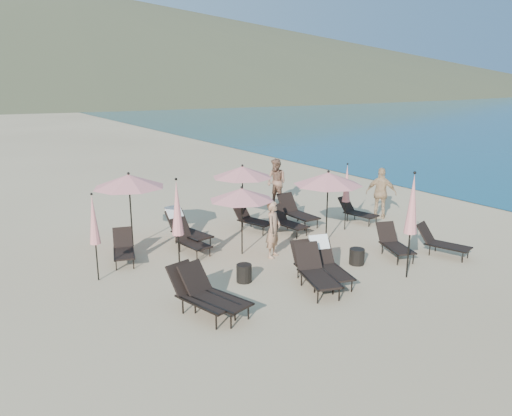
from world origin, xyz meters
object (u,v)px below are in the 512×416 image
lounger_3 (316,271)px  umbrella_closed_1 (347,184)px  umbrella_open_1 (328,179)px  beachgoer_a (273,229)px  lounger_0 (200,293)px  beachgoer_c (381,193)px  lounger_8 (190,240)px  lounger_12 (328,262)px  lounger_6 (124,248)px  lounger_11 (297,211)px  lounger_7 (185,227)px  lounger_10 (287,221)px  umbrella_open_3 (242,172)px  umbrella_open_0 (242,194)px  side_table_1 (357,256)px  lounger_4 (394,243)px  lounger_9 (251,218)px  lounger_13 (357,211)px  umbrella_closed_3 (177,208)px  lounger_1 (212,293)px  side_table_0 (244,273)px  lounger_2 (311,265)px  lounger_5 (441,242)px  beachgoer_b (276,182)px  umbrella_closed_2 (94,220)px  umbrella_closed_0 (412,205)px  umbrella_open_2 (129,181)px

lounger_3 → umbrella_closed_1: size_ratio=0.79×
umbrella_open_1 → beachgoer_a: 2.54m
lounger_0 → beachgoer_c: bearing=6.1°
beachgoer_c → lounger_8: bearing=47.4°
lounger_12 → lounger_6: bearing=148.8°
lounger_11 → lounger_7: bearing=176.7°
lounger_10 → lounger_11: 1.09m
lounger_12 → umbrella_open_3: 5.49m
lounger_3 → umbrella_open_0: (-0.25, 3.19, 1.37)m
lounger_0 → side_table_1: 5.12m
lounger_4 → lounger_9: lounger_9 is taller
lounger_8 → lounger_13: lounger_13 is taller
lounger_3 → side_table_1: (2.07, 0.72, -0.24)m
lounger_4 → umbrella_open_0: (-3.70, 2.54, 1.42)m
lounger_6 → lounger_11: 6.49m
lounger_6 → umbrella_closed_3: umbrella_closed_3 is taller
lounger_1 → umbrella_open_0: 4.16m
side_table_0 → beachgoer_c: (7.50, 2.57, 0.72)m
lounger_7 → side_table_0: 3.72m
lounger_11 → beachgoer_a: (-2.62, -2.38, 0.37)m
umbrella_open_1 → lounger_7: bearing=149.2°
lounger_11 → side_table_0: 5.59m
lounger_2 → side_table_1: size_ratio=3.70×
umbrella_open_3 → lounger_8: bearing=-152.5°
lounger_5 → lounger_11: size_ratio=0.92×
lounger_8 → umbrella_closed_1: (5.56, -0.71, 1.24)m
side_table_1 → beachgoer_b: 7.35m
lounger_10 → umbrella_open_3: umbrella_open_3 is taller
lounger_3 → side_table_0: lounger_3 is taller
lounger_8 → umbrella_closed_2: (-2.95, -0.71, 1.24)m
lounger_0 → side_table_0: bearing=15.1°
lounger_1 → umbrella_open_1: bearing=7.8°
lounger_10 → lounger_11: (0.88, 0.64, 0.07)m
umbrella_open_0 → side_table_1: bearing=-46.8°
lounger_0 → beachgoer_a: (3.44, 2.18, 0.37)m
lounger_6 → lounger_1: bearing=-65.4°
lounger_6 → lounger_10: size_ratio=1.01×
umbrella_closed_0 → umbrella_closed_3: 6.03m
lounger_2 → beachgoer_b: (3.87, 7.26, 0.53)m
lounger_1 → beachgoer_b: (6.89, 7.57, 0.48)m
umbrella_open_2 → umbrella_closed_2: (-1.66, -2.19, -0.46)m
umbrella_open_1 → beachgoer_c: bearing=17.9°
lounger_11 → umbrella_closed_0: (-0.52, -5.58, 1.51)m
lounger_0 → lounger_6: bearing=80.5°
lounger_7 → lounger_8: lounger_7 is taller
lounger_3 → lounger_13: bearing=54.4°
lounger_4 → umbrella_open_0: size_ratio=0.79×
lounger_11 → umbrella_closed_2: size_ratio=0.76×
lounger_11 → beachgoer_b: 3.10m
lounger_10 → lounger_12: 4.27m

